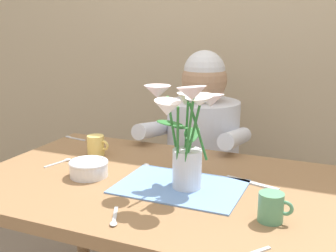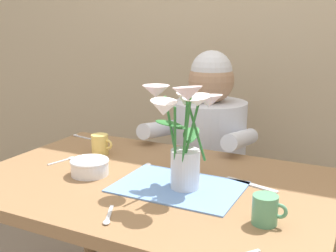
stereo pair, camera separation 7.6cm
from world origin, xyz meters
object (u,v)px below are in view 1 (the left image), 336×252
at_px(seated_person, 202,170).
at_px(ceramic_bowl, 89,168).
at_px(flower_vase, 186,130).
at_px(dinner_knife, 252,183).
at_px(ceramic_mug, 271,207).
at_px(tea_cup, 96,145).

relative_size(seated_person, ceramic_bowl, 8.35).
height_order(flower_vase, ceramic_bowl, flower_vase).
bearing_deg(flower_vase, ceramic_bowl, -176.51).
bearing_deg(ceramic_bowl, seated_person, 74.28).
height_order(seated_person, dinner_knife, seated_person).
bearing_deg(dinner_knife, seated_person, 139.15).
relative_size(flower_vase, ceramic_mug, 3.75).
distance_m(seated_person, ceramic_mug, 0.91).
bearing_deg(tea_cup, ceramic_bowl, -63.48).
bearing_deg(dinner_knife, flower_vase, -128.54).
xyz_separation_m(seated_person, ceramic_bowl, (-0.19, -0.67, 0.21)).
distance_m(dinner_knife, tea_cup, 0.64).
distance_m(seated_person, tea_cup, 0.59).
height_order(seated_person, tea_cup, seated_person).
bearing_deg(seated_person, flower_vase, -74.83).
bearing_deg(seated_person, ceramic_mug, -58.18).
bearing_deg(dinner_knife, ceramic_bowl, -148.29).
relative_size(dinner_knife, tea_cup, 2.04).
relative_size(dinner_knife, ceramic_mug, 2.04).
bearing_deg(dinner_knife, tea_cup, -169.51).
bearing_deg(ceramic_bowl, flower_vase, 3.49).
relative_size(ceramic_bowl, tea_cup, 1.46).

